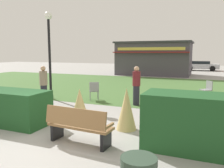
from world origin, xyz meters
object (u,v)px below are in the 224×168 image
(parked_car_west_slot, at_px, (160,65))
(parked_car_center_slot, at_px, (201,65))
(person_strolling, at_px, (136,85))
(person_standing, at_px, (44,85))
(food_kiosk, at_px, (154,58))
(cafe_chair_east, at_px, (207,88))
(park_bench, at_px, (79,126))
(lamppost_mid, at_px, (49,45))
(cafe_chair_west, at_px, (94,89))

(parked_car_west_slot, height_order, parked_car_center_slot, same)
(person_strolling, relative_size, person_standing, 1.00)
(parked_car_center_slot, bearing_deg, food_kiosk, -119.34)
(parked_car_center_slot, bearing_deg, cafe_chair_east, -87.54)
(person_standing, bearing_deg, person_strolling, 44.21)
(cafe_chair_east, bearing_deg, parked_car_center_slot, 92.46)
(person_standing, relative_size, parked_car_center_slot, 0.40)
(parked_car_west_slot, bearing_deg, cafe_chair_east, -72.76)
(food_kiosk, xyz_separation_m, cafe_chair_east, (5.16, -11.59, -1.16))
(park_bench, relative_size, lamppost_mid, 0.41)
(food_kiosk, xyz_separation_m, cafe_chair_west, (0.18, -14.05, -1.16))
(park_bench, relative_size, food_kiosk, 0.23)
(cafe_chair_west, relative_size, parked_car_west_slot, 0.21)
(lamppost_mid, height_order, parked_car_west_slot, lamppost_mid)
(person_strolling, bearing_deg, cafe_chair_west, 129.37)
(park_bench, relative_size, person_strolling, 1.02)
(cafe_chair_east, xyz_separation_m, parked_car_center_slot, (-0.83, 19.29, 0.12))
(park_bench, distance_m, parked_car_west_slot, 26.85)
(park_bench, height_order, person_standing, person_standing)
(cafe_chair_east, xyz_separation_m, person_standing, (-6.66, -4.01, 0.33))
(cafe_chair_west, xyz_separation_m, cafe_chair_east, (4.98, 2.45, 0.00))
(cafe_chair_east, bearing_deg, cafe_chair_west, -153.75)
(cafe_chair_east, bearing_deg, food_kiosk, 113.98)
(person_strolling, bearing_deg, lamppost_mid, 138.22)
(person_standing, xyz_separation_m, parked_car_west_slot, (0.68, 23.30, -0.22))
(park_bench, bearing_deg, person_standing, 137.99)
(person_strolling, bearing_deg, park_bench, -136.20)
(park_bench, distance_m, person_standing, 5.06)
(food_kiosk, relative_size, cafe_chair_west, 8.36)
(person_standing, bearing_deg, parked_car_center_slot, 100.65)
(food_kiosk, distance_m, cafe_chair_west, 14.09)
(food_kiosk, bearing_deg, park_bench, -83.27)
(person_strolling, relative_size, parked_car_center_slot, 0.40)
(lamppost_mid, relative_size, cafe_chair_east, 4.69)
(cafe_chair_west, xyz_separation_m, person_strolling, (2.14, -0.20, 0.33))
(park_bench, height_order, person_strolling, person_strolling)
(person_strolling, distance_m, person_standing, 4.06)
(park_bench, relative_size, parked_car_west_slot, 0.40)
(cafe_chair_east, bearing_deg, park_bench, -111.54)
(park_bench, bearing_deg, person_strolling, 89.04)
(cafe_chair_east, distance_m, person_standing, 7.78)
(food_kiosk, xyz_separation_m, parked_car_west_slot, (-0.83, 7.70, -1.04))
(food_kiosk, height_order, parked_car_west_slot, food_kiosk)
(lamppost_mid, xyz_separation_m, cafe_chair_west, (2.15, 0.46, -2.10))
(lamppost_mid, height_order, cafe_chair_west, lamppost_mid)
(food_kiosk, distance_m, parked_car_west_slot, 7.81)
(park_bench, distance_m, parked_car_center_slot, 26.75)
(cafe_chair_west, bearing_deg, cafe_chair_east, 26.25)
(person_strolling, xyz_separation_m, person_standing, (-3.83, -1.36, 0.00))
(park_bench, bearing_deg, parked_car_west_slot, 96.56)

